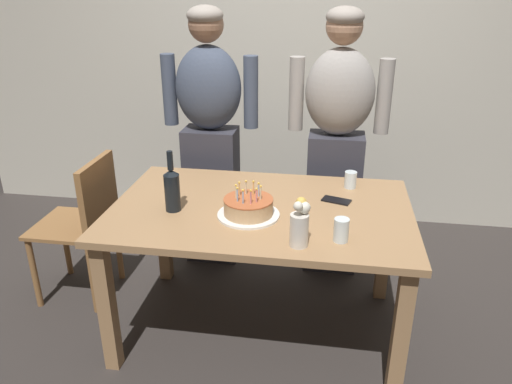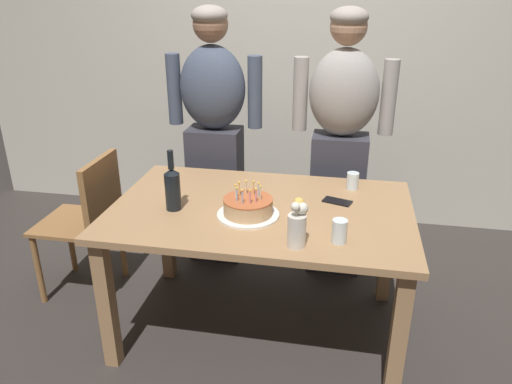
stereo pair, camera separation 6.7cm
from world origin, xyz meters
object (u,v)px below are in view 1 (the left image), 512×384
(flower_vase, at_px, (300,224))
(birthday_cake, at_px, (248,208))
(cell_phone, at_px, (336,200))
(dining_chair, at_px, (86,218))
(water_glass_far, at_px, (350,180))
(person_woman_cardigan, at_px, (337,142))
(water_glass_near, at_px, (341,230))
(wine_bottle, at_px, (172,188))
(person_man_bearded, at_px, (210,136))

(flower_vase, bearing_deg, birthday_cake, 136.81)
(cell_phone, distance_m, dining_chair, 1.45)
(water_glass_far, bearing_deg, birthday_cake, -138.19)
(birthday_cake, distance_m, dining_chair, 1.08)
(water_glass_far, bearing_deg, person_woman_cardigan, 101.70)
(water_glass_near, height_order, water_glass_far, water_glass_near)
(birthday_cake, xyz_separation_m, water_glass_near, (0.44, -0.18, 0.01))
(birthday_cake, distance_m, cell_phone, 0.48)
(wine_bottle, xyz_separation_m, cell_phone, (0.80, 0.23, -0.11))
(wine_bottle, relative_size, cell_phone, 2.13)
(birthday_cake, distance_m, flower_vase, 0.37)
(wine_bottle, height_order, person_man_bearded, person_man_bearded)
(birthday_cake, relative_size, cell_phone, 2.09)
(water_glass_far, bearing_deg, cell_phone, -110.20)
(birthday_cake, bearing_deg, person_man_bearded, 115.05)
(water_glass_near, xyz_separation_m, cell_phone, (-0.02, 0.42, -0.05))
(cell_phone, bearing_deg, wine_bottle, -145.93)
(person_man_bearded, bearing_deg, cell_phone, 143.59)
(water_glass_far, xyz_separation_m, wine_bottle, (-0.87, -0.43, 0.07))
(water_glass_near, relative_size, wine_bottle, 0.35)
(dining_chair, bearing_deg, cell_phone, 88.50)
(water_glass_far, height_order, cell_phone, water_glass_far)
(person_man_bearded, bearing_deg, flower_vase, 121.10)
(cell_phone, xyz_separation_m, person_man_bearded, (-0.81, 0.60, 0.13))
(person_woman_cardigan, height_order, dining_chair, person_woman_cardigan)
(birthday_cake, xyz_separation_m, dining_chair, (-1.01, 0.28, -0.27))
(person_man_bearded, bearing_deg, wine_bottle, 90.99)
(cell_phone, distance_m, person_man_bearded, 1.02)
(person_man_bearded, bearing_deg, person_woman_cardigan, -180.00)
(birthday_cake, distance_m, wine_bottle, 0.39)
(birthday_cake, bearing_deg, water_glass_near, -22.29)
(wine_bottle, height_order, flower_vase, wine_bottle)
(birthday_cake, distance_m, water_glass_near, 0.47)
(person_woman_cardigan, bearing_deg, flower_vase, 82.45)
(birthday_cake, height_order, cell_phone, birthday_cake)
(flower_vase, bearing_deg, wine_bottle, 158.28)
(cell_phone, height_order, dining_chair, dining_chair)
(water_glass_far, height_order, wine_bottle, wine_bottle)
(birthday_cake, height_order, wine_bottle, wine_bottle)
(wine_bottle, distance_m, cell_phone, 0.84)
(wine_bottle, distance_m, person_man_bearded, 0.83)
(water_glass_far, bearing_deg, water_glass_near, -94.74)
(water_glass_far, distance_m, flower_vase, 0.72)
(birthday_cake, xyz_separation_m, wine_bottle, (-0.38, 0.01, 0.07))
(wine_bottle, bearing_deg, flower_vase, -21.72)
(water_glass_near, height_order, flower_vase, flower_vase)
(birthday_cake, height_order, water_glass_near, birthday_cake)
(water_glass_near, height_order, dining_chair, dining_chair)
(flower_vase, xyz_separation_m, person_woman_cardigan, (0.14, 1.09, 0.03))
(person_woman_cardigan, distance_m, dining_chair, 1.57)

